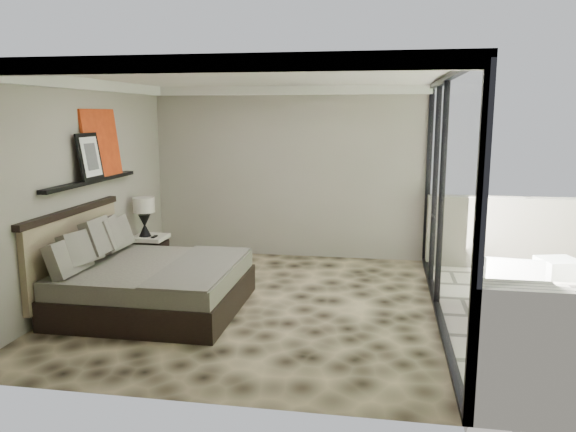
% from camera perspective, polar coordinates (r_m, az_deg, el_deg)
% --- Properties ---
extents(floor, '(5.00, 5.00, 0.00)m').
position_cam_1_polar(floor, '(7.19, -3.35, -8.85)').
color(floor, black).
rests_on(floor, ground).
extents(ceiling, '(4.50, 5.00, 0.02)m').
position_cam_1_polar(ceiling, '(6.80, -3.60, 13.94)').
color(ceiling, silver).
rests_on(ceiling, back_wall).
extents(back_wall, '(4.50, 0.02, 2.80)m').
position_cam_1_polar(back_wall, '(9.28, 0.04, 4.40)').
color(back_wall, gray).
rests_on(back_wall, floor).
extents(left_wall, '(0.02, 5.00, 2.80)m').
position_cam_1_polar(left_wall, '(7.68, -19.99, 2.53)').
color(left_wall, gray).
rests_on(left_wall, floor).
extents(glass_wall, '(0.08, 5.00, 2.80)m').
position_cam_1_polar(glass_wall, '(6.71, 15.58, 1.73)').
color(glass_wall, white).
rests_on(glass_wall, floor).
extents(terrace_slab, '(3.00, 5.00, 0.12)m').
position_cam_1_polar(terrace_slab, '(7.37, 26.87, -10.00)').
color(terrace_slab, beige).
rests_on(terrace_slab, ground).
extents(picture_ledge, '(0.12, 2.20, 0.05)m').
position_cam_1_polar(picture_ledge, '(7.73, -19.28, 3.36)').
color(picture_ledge, black).
rests_on(picture_ledge, left_wall).
extents(bed, '(2.11, 2.04, 1.16)m').
position_cam_1_polar(bed, '(7.11, -14.16, -6.46)').
color(bed, black).
rests_on(bed, floor).
extents(nightstand, '(0.64, 0.64, 0.48)m').
position_cam_1_polar(nightstand, '(8.92, -13.78, -3.70)').
color(nightstand, black).
rests_on(nightstand, floor).
extents(table_lamp, '(0.33, 0.33, 0.60)m').
position_cam_1_polar(table_lamp, '(8.77, -14.41, 0.43)').
color(table_lamp, black).
rests_on(table_lamp, nightstand).
extents(abstract_canvas, '(0.13, 0.90, 0.90)m').
position_cam_1_polar(abstract_canvas, '(7.98, -18.46, 7.04)').
color(abstract_canvas, '#A5480E').
rests_on(abstract_canvas, picture_ledge).
extents(framed_print, '(0.11, 0.50, 0.60)m').
position_cam_1_polar(framed_print, '(7.60, -19.50, 5.71)').
color(framed_print, black).
rests_on(framed_print, picture_ledge).
extents(ottoman, '(0.59, 0.59, 0.48)m').
position_cam_1_polar(ottoman, '(8.29, 25.72, -5.55)').
color(ottoman, silver).
rests_on(ottoman, terrace_slab).
extents(lounger, '(0.92, 1.58, 0.59)m').
position_cam_1_polar(lounger, '(6.98, 22.14, -8.63)').
color(lounger, silver).
rests_on(lounger, terrace_slab).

